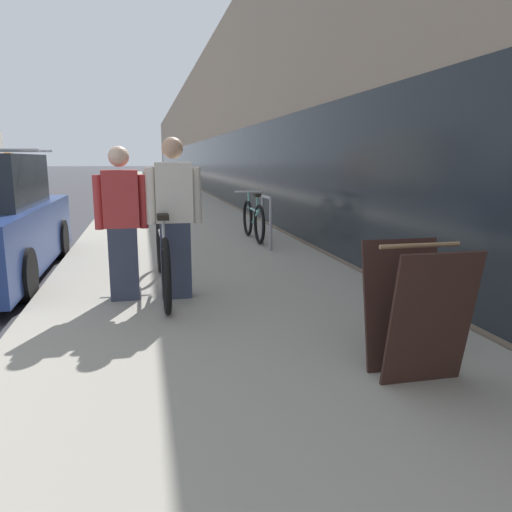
{
  "coord_description": "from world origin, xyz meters",
  "views": [
    {
      "loc": [
        4.58,
        -4.1,
        1.54
      ],
      "look_at": [
        8.56,
        13.45,
        -1.98
      ],
      "focal_mm": 35.0,
      "sensor_mm": 36.0,
      "label": 1
    }
  ],
  "objects_px": {
    "tandem_bicycle": "(162,256)",
    "sandwich_board_sign": "(416,310)",
    "person_rider": "(174,219)",
    "bike_rack_hoop": "(266,216)",
    "cruiser_bike_nearest": "(253,220)",
    "person_bystander": "(122,224)"
  },
  "relations": [
    {
      "from": "tandem_bicycle",
      "to": "sandwich_board_sign",
      "type": "distance_m",
      "value": 3.04
    },
    {
      "from": "person_rider",
      "to": "sandwich_board_sign",
      "type": "height_order",
      "value": "person_rider"
    },
    {
      "from": "person_rider",
      "to": "tandem_bicycle",
      "type": "bearing_deg",
      "value": 112.04
    },
    {
      "from": "bike_rack_hoop",
      "to": "sandwich_board_sign",
      "type": "xyz_separation_m",
      "value": [
        -0.23,
        -4.98,
        -0.06
      ]
    },
    {
      "from": "sandwich_board_sign",
      "to": "cruiser_bike_nearest",
      "type": "bearing_deg",
      "value": 88.09
    },
    {
      "from": "sandwich_board_sign",
      "to": "person_rider",
      "type": "bearing_deg",
      "value": 121.38
    },
    {
      "from": "bike_rack_hoop",
      "to": "sandwich_board_sign",
      "type": "distance_m",
      "value": 4.98
    },
    {
      "from": "bike_rack_hoop",
      "to": "cruiser_bike_nearest",
      "type": "distance_m",
      "value": 0.85
    },
    {
      "from": "tandem_bicycle",
      "to": "person_rider",
      "type": "height_order",
      "value": "person_rider"
    },
    {
      "from": "person_rider",
      "to": "cruiser_bike_nearest",
      "type": "distance_m",
      "value": 3.88
    },
    {
      "from": "tandem_bicycle",
      "to": "person_rider",
      "type": "bearing_deg",
      "value": -67.96
    },
    {
      "from": "bike_rack_hoop",
      "to": "cruiser_bike_nearest",
      "type": "relative_size",
      "value": 0.52
    },
    {
      "from": "person_rider",
      "to": "sandwich_board_sign",
      "type": "distance_m",
      "value": 2.73
    },
    {
      "from": "person_rider",
      "to": "cruiser_bike_nearest",
      "type": "relative_size",
      "value": 1.0
    },
    {
      "from": "person_rider",
      "to": "bike_rack_hoop",
      "type": "xyz_separation_m",
      "value": [
        1.63,
        2.67,
        -0.31
      ]
    },
    {
      "from": "bike_rack_hoop",
      "to": "sandwich_board_sign",
      "type": "relative_size",
      "value": 0.94
    },
    {
      "from": "person_bystander",
      "to": "sandwich_board_sign",
      "type": "height_order",
      "value": "person_bystander"
    },
    {
      "from": "tandem_bicycle",
      "to": "person_bystander",
      "type": "relative_size",
      "value": 1.61
    },
    {
      "from": "tandem_bicycle",
      "to": "person_bystander",
      "type": "height_order",
      "value": "person_bystander"
    },
    {
      "from": "person_bystander",
      "to": "bike_rack_hoop",
      "type": "height_order",
      "value": "person_bystander"
    },
    {
      "from": "tandem_bicycle",
      "to": "person_rider",
      "type": "relative_size",
      "value": 1.52
    },
    {
      "from": "tandem_bicycle",
      "to": "sandwich_board_sign",
      "type": "bearing_deg",
      "value": -59.65
    }
  ]
}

